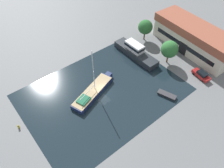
% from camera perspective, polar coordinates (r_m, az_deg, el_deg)
% --- Properties ---
extents(ground_plane, '(440.00, 440.00, 0.00)m').
position_cam_1_polar(ground_plane, '(48.06, -2.34, -2.20)').
color(ground_plane, slate).
extents(water_canal, '(24.90, 33.71, 0.01)m').
position_cam_1_polar(water_canal, '(48.06, -2.34, -2.20)').
color(water_canal, black).
rests_on(water_canal, ground).
extents(warehouse_building, '(22.94, 9.15, 6.77)m').
position_cam_1_polar(warehouse_building, '(61.28, 20.62, 11.20)').
color(warehouse_building, beige).
rests_on(warehouse_building, ground).
extents(quay_tree_near_building, '(4.16, 4.16, 6.06)m').
position_cam_1_polar(quay_tree_near_building, '(54.53, 14.80, 8.76)').
color(quay_tree_near_building, brown).
rests_on(quay_tree_near_building, ground).
extents(quay_tree_by_water, '(3.94, 3.94, 5.85)m').
position_cam_1_polar(quay_tree_by_water, '(61.57, 8.70, 14.48)').
color(quay_tree_by_water, brown).
rests_on(quay_tree_by_water, ground).
extents(parked_car, '(4.63, 2.33, 1.60)m').
position_cam_1_polar(parked_car, '(54.81, 22.30, 2.26)').
color(parked_car, maroon).
rests_on(parked_car, ground).
extents(sailboat_moored, '(6.53, 12.72, 11.27)m').
position_cam_1_polar(sailboat_moored, '(47.52, -4.99, -2.01)').
color(sailboat_moored, '#19234C').
rests_on(sailboat_moored, water_canal).
extents(motor_cruiser, '(13.34, 3.35, 3.55)m').
position_cam_1_polar(motor_cruiser, '(56.70, 6.11, 8.39)').
color(motor_cruiser, '#23282D').
rests_on(motor_cruiser, water_canal).
extents(small_dinghy, '(4.30, 2.60, 0.57)m').
position_cam_1_polar(small_dinghy, '(48.63, 14.11, -2.77)').
color(small_dinghy, '#23282D').
rests_on(small_dinghy, water_canal).
extents(mooring_bollard, '(0.38, 0.38, 0.82)m').
position_cam_1_polar(mooring_bollard, '(45.87, -23.25, -10.18)').
color(mooring_bollard, olive).
rests_on(mooring_bollard, ground).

